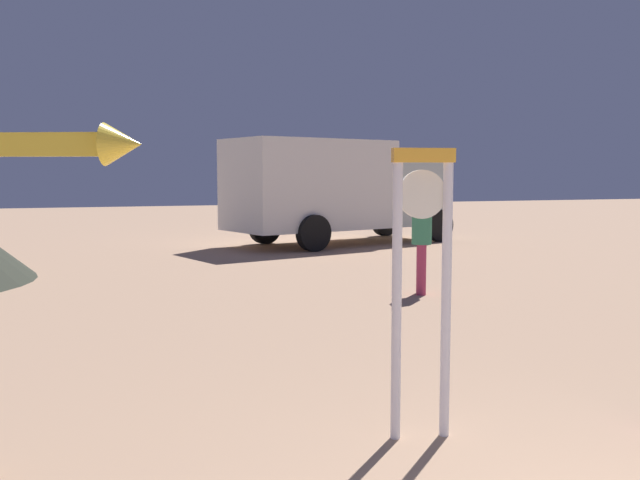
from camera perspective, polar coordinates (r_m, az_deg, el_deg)
standing_clock at (r=4.99m, az=8.29°, el=-2.03°), size 0.45×0.16×2.07m
arrow_sign at (r=4.48m, az=-22.69°, el=1.38°), size 1.08×0.61×2.46m
person_distant at (r=11.06m, az=8.28°, el=0.29°), size 0.31×0.31×1.64m
box_truck_near at (r=18.73m, az=0.93°, el=4.29°), size 6.57×4.00×2.76m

